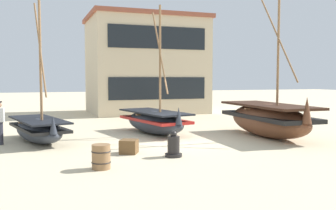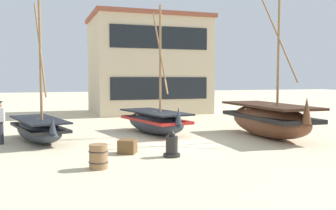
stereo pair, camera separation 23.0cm
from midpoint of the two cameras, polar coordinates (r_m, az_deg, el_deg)
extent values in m
plane|color=beige|center=(15.57, 0.82, -5.39)|extent=(120.00, 120.00, 0.00)
ellipsoid|color=#2D333D|center=(17.42, -2.47, -2.65)|extent=(2.44, 4.58, 1.05)
cube|color=red|center=(17.40, -2.47, -2.22)|extent=(2.42, 4.41, 0.13)
cube|color=black|center=(17.37, -2.48, -1.07)|extent=(2.47, 4.50, 0.07)
cone|color=#2D333D|center=(15.58, 1.21, -1.69)|extent=(0.38, 0.38, 0.73)
cylinder|color=olive|center=(16.84, -1.61, 6.49)|extent=(0.10, 0.10, 5.08)
cylinder|color=olive|center=(16.87, -1.61, 8.03)|extent=(0.34, 1.38, 3.71)
cube|color=olive|center=(17.66, -2.98, -1.36)|extent=(1.53, 0.46, 0.06)
ellipsoid|color=brown|center=(16.94, 14.59, -2.29)|extent=(2.08, 5.39, 1.45)
cube|color=black|center=(16.92, 14.60, -1.68)|extent=(2.10, 5.18, 0.17)
cube|color=#351E13|center=(16.88, 14.63, -0.04)|extent=(2.14, 5.29, 0.10)
cone|color=brown|center=(14.79, 19.97, -0.77)|extent=(0.40, 0.40, 1.01)
cylinder|color=olive|center=(16.32, 16.03, 7.58)|extent=(0.10, 0.10, 5.18)
cylinder|color=olive|center=(16.37, 16.08, 9.77)|extent=(0.16, 2.71, 3.68)
cube|color=olive|center=(17.23, 13.90, -0.48)|extent=(1.83, 0.22, 0.06)
ellipsoid|color=#2D333D|center=(16.04, -19.49, -3.66)|extent=(2.42, 4.42, 0.93)
cube|color=black|center=(16.03, -19.50, -3.24)|extent=(2.39, 4.26, 0.11)
cube|color=black|center=(15.99, -19.53, -2.13)|extent=(2.44, 4.35, 0.07)
cone|color=#2D333D|center=(14.06, -17.53, -2.94)|extent=(0.35, 0.35, 0.65)
cylinder|color=olive|center=(15.41, -19.25, 6.02)|extent=(0.10, 0.10, 4.98)
cylinder|color=olive|center=(15.44, -19.30, 8.08)|extent=(0.42, 1.43, 3.71)
cube|color=olive|center=(16.30, -19.79, -2.38)|extent=(1.38, 0.49, 0.06)
cylinder|color=#33333D|center=(15.91, -24.63, -3.95)|extent=(0.26, 0.26, 0.88)
cylinder|color=black|center=(12.35, 0.31, -7.63)|extent=(0.56, 0.56, 0.10)
cylinder|color=black|center=(12.29, 0.31, -6.09)|extent=(0.39, 0.39, 0.57)
sphere|color=black|center=(12.23, 0.31, -4.45)|extent=(0.22, 0.22, 0.22)
cylinder|color=olive|center=(10.83, -10.75, -7.74)|extent=(0.52, 0.52, 0.70)
torus|color=black|center=(10.80, -10.76, -6.94)|extent=(0.56, 0.56, 0.03)
torus|color=black|center=(10.86, -10.74, -8.54)|extent=(0.56, 0.56, 0.03)
cube|color=brown|center=(12.91, -6.48, -6.31)|extent=(0.77, 0.77, 0.47)
cube|color=beige|center=(28.60, -3.69, 5.80)|extent=(8.22, 6.22, 6.89)
cube|color=brown|center=(28.93, -3.72, 12.93)|extent=(8.54, 6.47, 0.30)
cube|color=black|center=(25.59, -1.72, 2.55)|extent=(6.90, 0.06, 1.51)
cube|color=black|center=(25.73, -1.74, 10.24)|extent=(6.90, 0.06, 1.51)
camera|label=1|loc=(0.12, -90.40, -0.03)|focal=40.04mm
camera|label=2|loc=(0.12, 89.60, 0.03)|focal=40.04mm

